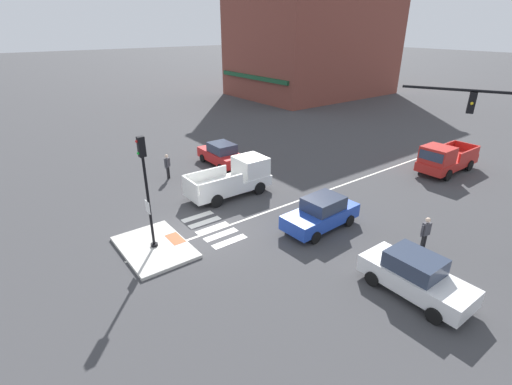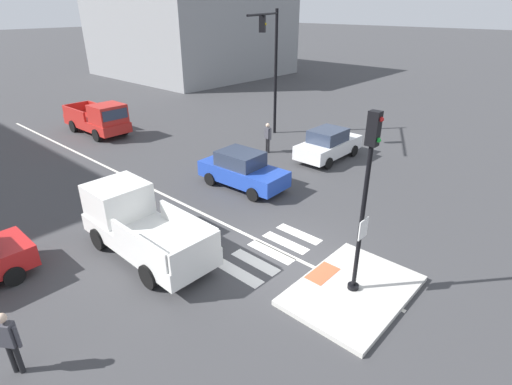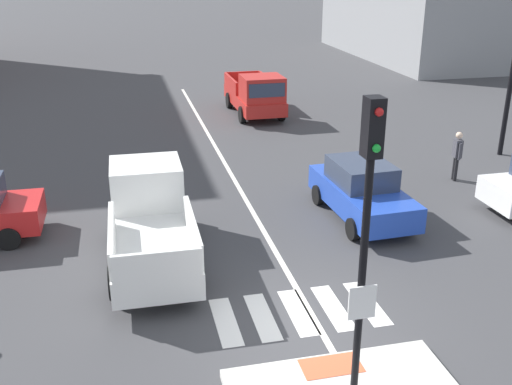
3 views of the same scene
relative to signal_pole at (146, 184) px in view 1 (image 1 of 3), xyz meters
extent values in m
plane|color=#3D3D3F|center=(0.00, 2.53, -3.23)|extent=(300.00, 300.00, 0.00)
cube|color=beige|center=(0.00, 0.01, -3.15)|extent=(3.95, 2.77, 0.15)
cube|color=#DB5B38|center=(0.00, 1.04, -3.07)|extent=(1.10, 0.60, 0.01)
cylinder|color=black|center=(0.00, 0.01, -3.02)|extent=(0.32, 0.32, 0.12)
cylinder|color=black|center=(0.00, 0.01, -0.87)|extent=(0.12, 0.12, 4.16)
cube|color=white|center=(0.00, -0.07, -1.08)|extent=(0.44, 0.03, 0.56)
cube|color=black|center=(0.00, 0.01, 1.63)|extent=(0.24, 0.28, 0.84)
sphere|color=red|center=(0.00, -0.15, 1.88)|extent=(0.12, 0.12, 0.12)
sphere|color=green|center=(0.00, -0.15, 1.38)|extent=(0.12, 0.12, 0.12)
cube|color=silver|center=(-1.56, 3.08, -3.22)|extent=(0.44, 1.80, 0.01)
cube|color=silver|center=(-0.78, 3.08, -3.22)|extent=(0.44, 1.80, 0.01)
cube|color=silver|center=(0.00, 3.08, -3.22)|extent=(0.44, 1.80, 0.01)
cube|color=silver|center=(0.78, 3.08, -3.22)|extent=(0.44, 1.80, 0.01)
cube|color=silver|center=(1.56, 3.08, -3.22)|extent=(0.44, 1.80, 0.01)
cube|color=silver|center=(0.25, 12.53, -3.22)|extent=(0.14, 28.00, 0.01)
cylinder|color=black|center=(8.04, 10.50, 3.83)|extent=(5.23, 2.65, 0.11)
cube|color=black|center=(7.79, 10.37, 3.38)|extent=(0.37, 0.38, 0.80)
sphere|color=gold|center=(7.86, 10.22, 3.38)|extent=(0.12, 0.12, 0.12)
cube|color=brown|center=(-25.59, 35.20, 5.71)|extent=(15.11, 20.76, 17.87)
cube|color=#194C2D|center=(-25.59, 24.67, -0.13)|extent=(13.60, 0.30, 0.50)
cube|color=#2347B7|center=(3.20, 7.44, -2.58)|extent=(1.89, 4.17, 0.70)
cube|color=#2D384C|center=(3.19, 7.59, -1.91)|extent=(1.57, 1.97, 0.64)
cylinder|color=black|center=(4.09, 6.21, -2.93)|extent=(0.21, 0.61, 0.60)
cylinder|color=black|center=(2.42, 6.13, -2.93)|extent=(0.21, 0.61, 0.60)
cylinder|color=black|center=(3.97, 8.75, -2.93)|extent=(0.21, 0.61, 0.60)
cylinder|color=black|center=(2.30, 8.67, -2.93)|extent=(0.21, 0.61, 0.60)
cube|color=white|center=(8.89, 6.60, -2.58)|extent=(4.10, 1.71, 0.70)
cube|color=#2D384C|center=(8.74, 6.60, -1.91)|extent=(1.90, 1.48, 0.64)
cylinder|color=black|center=(10.16, 7.44, -2.93)|extent=(0.60, 0.18, 0.60)
cylinder|color=black|center=(10.16, 5.77, -2.93)|extent=(0.60, 0.18, 0.60)
cylinder|color=black|center=(7.62, 7.43, -2.93)|extent=(0.60, 0.18, 0.60)
cylinder|color=black|center=(7.62, 5.77, -2.93)|extent=(0.60, 0.18, 0.60)
cube|color=red|center=(-7.63, 8.42, -2.58)|extent=(4.12, 1.74, 0.70)
cube|color=#2D384C|center=(-7.48, 8.42, -1.91)|extent=(1.91, 1.50, 0.64)
cylinder|color=black|center=(-8.90, 7.60, -2.93)|extent=(0.60, 0.19, 0.60)
cylinder|color=black|center=(-8.89, 9.27, -2.93)|extent=(0.60, 0.19, 0.60)
cylinder|color=black|center=(-6.36, 7.57, -2.93)|extent=(0.60, 0.19, 0.60)
cylinder|color=black|center=(-6.35, 9.24, -2.93)|extent=(0.60, 0.19, 0.60)
cube|color=white|center=(-2.83, 5.93, -2.55)|extent=(1.96, 5.12, 0.60)
cube|color=white|center=(-2.81, 7.53, -1.70)|extent=(1.82, 1.72, 1.10)
cube|color=#2D384C|center=(-2.80, 8.36, -1.61)|extent=(1.62, 0.10, 0.60)
cube|color=white|center=(-3.73, 4.93, -1.95)|extent=(0.15, 2.81, 0.60)
cube|color=white|center=(-1.95, 4.90, -1.95)|extent=(0.15, 2.81, 0.60)
cube|color=white|center=(-2.86, 3.44, -1.95)|extent=(1.80, 0.12, 0.60)
cylinder|color=black|center=(-3.72, 7.53, -2.85)|extent=(0.25, 0.76, 0.76)
cylinder|color=black|center=(-1.90, 7.50, -2.85)|extent=(0.25, 0.76, 0.76)
cylinder|color=black|center=(-3.76, 4.54, -2.85)|extent=(0.25, 0.76, 0.76)
cylinder|color=black|center=(-1.93, 4.52, -2.85)|extent=(0.25, 0.76, 0.76)
cube|color=red|center=(2.94, 20.15, -2.55)|extent=(1.96, 5.12, 0.60)
cube|color=red|center=(2.96, 18.55, -1.70)|extent=(1.82, 1.72, 1.10)
cube|color=#2D384C|center=(2.97, 17.72, -1.61)|extent=(1.62, 0.10, 0.60)
cube|color=red|center=(3.82, 21.18, -1.95)|extent=(0.15, 2.81, 0.60)
cube|color=red|center=(2.04, 21.16, -1.95)|extent=(0.15, 2.81, 0.60)
cube|color=red|center=(2.91, 22.65, -1.95)|extent=(1.80, 0.12, 0.60)
cylinder|color=black|center=(3.87, 18.58, -2.85)|extent=(0.25, 0.76, 0.76)
cylinder|color=black|center=(2.05, 18.56, -2.85)|extent=(0.25, 0.76, 0.76)
cylinder|color=black|center=(3.84, 21.56, -2.85)|extent=(0.25, 0.76, 0.76)
cylinder|color=black|center=(2.01, 21.54, -2.85)|extent=(0.25, 0.76, 0.76)
cylinder|color=black|center=(-7.52, 4.26, -2.82)|extent=(0.12, 0.12, 0.82)
cylinder|color=black|center=(-7.43, 4.13, -2.82)|extent=(0.12, 0.12, 0.82)
cube|color=#3F3F47|center=(-7.47, 4.19, -2.11)|extent=(0.38, 0.42, 0.60)
cylinder|color=#3F3F47|center=(-7.60, 4.38, -2.16)|extent=(0.09, 0.09, 0.56)
cylinder|color=#3F3F47|center=(-7.35, 4.00, -2.16)|extent=(0.09, 0.09, 0.56)
sphere|color=beige|center=(-7.47, 4.19, -1.67)|extent=(0.22, 0.22, 0.22)
cylinder|color=black|center=(7.44, 9.56, -2.82)|extent=(0.12, 0.12, 0.82)
cylinder|color=black|center=(7.46, 9.72, -2.82)|extent=(0.12, 0.12, 0.82)
cube|color=#3F3F47|center=(7.45, 9.64, -2.11)|extent=(0.28, 0.39, 0.60)
cylinder|color=#3F3F47|center=(7.41, 9.41, -2.16)|extent=(0.09, 0.09, 0.56)
cylinder|color=#3F3F47|center=(7.49, 9.86, -2.16)|extent=(0.09, 0.09, 0.56)
sphere|color=beige|center=(7.45, 9.64, -1.67)|extent=(0.22, 0.22, 0.22)
camera|label=1|loc=(14.34, -5.01, 6.16)|focal=26.15mm
camera|label=2|loc=(-8.62, -4.05, 4.27)|focal=27.90mm
camera|label=3|loc=(-3.33, -7.32, 3.78)|focal=42.11mm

